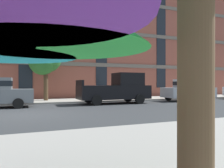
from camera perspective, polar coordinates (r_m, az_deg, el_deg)
The scene contains 6 objects.
ground_plane at distance 10.88m, azimuth -21.23°, elevation -7.48°, with size 120.00×120.00×0.00m, color #2D3033.
sidewalk_far at distance 17.64m, azimuth -21.47°, elevation -4.34°, with size 56.00×3.60×0.12m, color #9E998E.
apartment_building at distance 26.25m, azimuth -21.61°, elevation 11.05°, with size 47.09×12.08×12.80m.
pickup_black at distance 15.76m, azimuth 1.26°, elevation -1.35°, with size 5.10×2.12×2.20m.
sedan_silver at distance 19.27m, azimuth 19.39°, elevation -1.31°, with size 4.40×1.98×1.78m.
street_tree_middle at distance 18.05m, azimuth -16.96°, elevation 5.83°, with size 2.52×2.21×4.40m.
Camera 1 is at (-0.12, -10.79, 1.45)m, focal length 35.21 mm.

